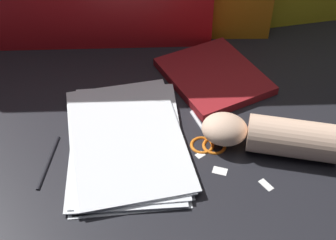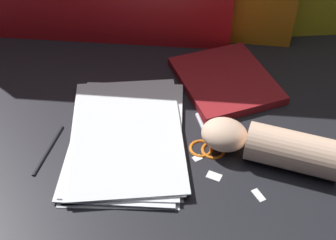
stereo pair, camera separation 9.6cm
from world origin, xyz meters
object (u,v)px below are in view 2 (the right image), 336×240
scissors (208,142)px  hand_forearm (273,146)px  paper_stack (126,137)px  book_closed (226,80)px

scissors → hand_forearm: (0.12, -0.05, 0.03)m
paper_stack → hand_forearm: hand_forearm is taller
paper_stack → hand_forearm: 0.30m
book_closed → hand_forearm: hand_forearm is taller
paper_stack → scissors: (0.17, -0.02, -0.00)m
scissors → book_closed: bearing=72.9°
paper_stack → scissors: 0.18m
paper_stack → hand_forearm: bearing=-12.6°
paper_stack → book_closed: 0.30m
paper_stack → scissors: size_ratio=2.57×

